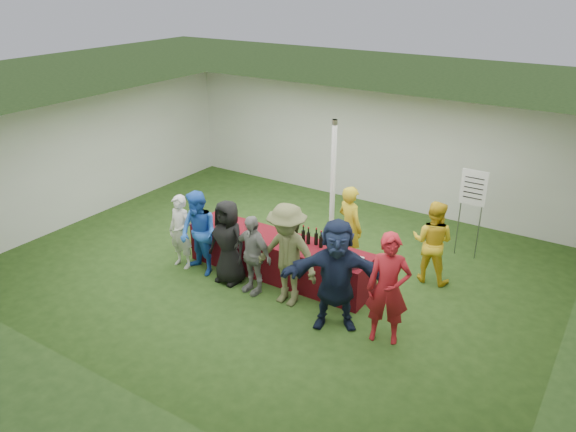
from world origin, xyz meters
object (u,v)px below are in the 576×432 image
Objects in this scene: customer_6 at (388,289)px; customer_0 at (181,232)px; dump_bucket at (352,262)px; customer_2 at (228,242)px; customer_5 at (336,275)px; customer_1 at (199,234)px; customer_3 at (252,254)px; customer_4 at (287,255)px; serving_table at (279,257)px; wine_list_sign at (473,194)px; staff_back at (432,242)px; staff_pourer at (350,228)px.

customer_0 is at bearing 161.28° from customer_6.
dump_bucket is 3.40m from customer_0.
customer_5 reaches higher than customer_2.
customer_1 reaches higher than customer_2.
customer_4 reaches higher than customer_3.
customer_3 is at bearing -95.49° from serving_table.
customer_6 is at bearing -0.27° from customer_4.
customer_1 is at bearing -139.81° from wine_list_sign.
wine_list_sign is at bearing 44.57° from serving_table.
customer_2 is 1.28m from customer_4.
customer_1 is 0.89× the size of customer_4.
wine_list_sign is 5.24m from customer_1.
staff_back is at bearing 41.49° from customer_1.
customer_4 reaches higher than customer_6.
serving_table is 1.92m from customer_0.
customer_1 is at bearing -170.29° from dump_bucket.
dump_bucket is 3.10m from wine_list_sign.
customer_1 is (-3.71, -2.06, 0.03)m from staff_back.
customer_1 is 2.95m from customer_5.
customer_5 reaches higher than customer_0.
customer_6 is (2.55, -0.05, 0.17)m from customer_3.
customer_2 reaches higher than dump_bucket.
staff_back is at bearing 50.96° from customer_4.
customer_6 is (3.77, -0.06, 0.09)m from customer_1.
customer_4 is 1.84m from customer_6.
serving_table is 2.18× the size of staff_pourer.
customer_4 is (0.64, -0.71, 0.53)m from serving_table.
wine_list_sign is 2.47m from staff_pourer.
dump_bucket is 0.15× the size of staff_back.
customer_4 reaches higher than serving_table.
staff_pourer reaches higher than serving_table.
staff_pourer is 3.18m from customer_0.
wine_list_sign reaches higher than dump_bucket.
customer_0 is at bearing 23.06° from staff_back.
customer_1 is (0.46, -0.01, 0.08)m from customer_0.
customer_6 reaches higher than staff_pourer.
customer_0 is (-2.69, -1.69, -0.10)m from staff_pourer.
customer_2 is at bearing 70.47° from staff_pourer.
dump_bucket is 1.04m from customer_6.
customer_4 reaches higher than customer_2.
customer_1 reaches higher than customer_0.
customer_4 is (-0.30, -1.70, 0.08)m from staff_pourer.
wine_list_sign is at bearing -104.98° from staff_back.
customer_3 is (-1.01, -1.71, -0.10)m from staff_pourer.
staff_pourer is 1.13× the size of customer_3.
customer_6 is at bearing -93.56° from wine_list_sign.
staff_back is (0.81, 1.56, -0.06)m from dump_bucket.
customer_5 is at bearing 67.75° from staff_back.
customer_5 is (1.65, -0.87, 0.55)m from serving_table.
customer_2 is at bearing 15.94° from customer_1.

